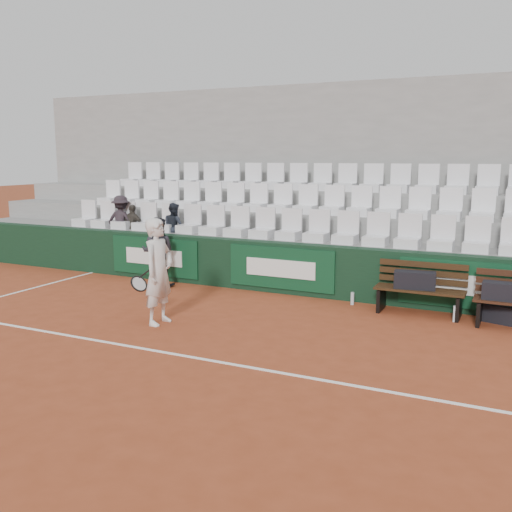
% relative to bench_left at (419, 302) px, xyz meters
% --- Properties ---
extents(ground, '(80.00, 80.00, 0.00)m').
position_rel_bench_left_xyz_m(ground, '(-2.52, -3.51, -0.23)').
color(ground, brown).
rests_on(ground, ground).
extents(court_baseline, '(18.00, 0.06, 0.01)m').
position_rel_bench_left_xyz_m(court_baseline, '(-2.52, -3.51, -0.22)').
color(court_baseline, white).
rests_on(court_baseline, ground).
extents(back_barrier, '(18.00, 0.34, 1.00)m').
position_rel_bench_left_xyz_m(back_barrier, '(-2.45, 0.48, 0.28)').
color(back_barrier, black).
rests_on(back_barrier, ground).
extents(grandstand_tier_front, '(18.00, 0.95, 1.00)m').
position_rel_bench_left_xyz_m(grandstand_tier_front, '(-2.52, 1.12, 0.28)').
color(grandstand_tier_front, gray).
rests_on(grandstand_tier_front, ground).
extents(grandstand_tier_mid, '(18.00, 0.95, 1.45)m').
position_rel_bench_left_xyz_m(grandstand_tier_mid, '(-2.52, 2.07, 0.50)').
color(grandstand_tier_mid, gray).
rests_on(grandstand_tier_mid, ground).
extents(grandstand_tier_back, '(18.00, 0.95, 1.90)m').
position_rel_bench_left_xyz_m(grandstand_tier_back, '(-2.52, 3.02, 0.72)').
color(grandstand_tier_back, gray).
rests_on(grandstand_tier_back, ground).
extents(grandstand_rear_wall, '(18.00, 0.30, 4.40)m').
position_rel_bench_left_xyz_m(grandstand_rear_wall, '(-2.52, 3.64, 1.98)').
color(grandstand_rear_wall, gray).
rests_on(grandstand_rear_wall, ground).
extents(seat_row_front, '(11.90, 0.44, 0.63)m').
position_rel_bench_left_xyz_m(seat_row_front, '(-2.52, 0.94, 1.09)').
color(seat_row_front, silver).
rests_on(seat_row_front, grandstand_tier_front).
extents(seat_row_mid, '(11.90, 0.44, 0.63)m').
position_rel_bench_left_xyz_m(seat_row_mid, '(-2.52, 1.89, 1.54)').
color(seat_row_mid, white).
rests_on(seat_row_mid, grandstand_tier_mid).
extents(seat_row_back, '(11.90, 0.44, 0.63)m').
position_rel_bench_left_xyz_m(seat_row_back, '(-2.52, 2.84, 1.99)').
color(seat_row_back, silver).
rests_on(seat_row_back, grandstand_tier_back).
extents(bench_left, '(1.50, 0.56, 0.45)m').
position_rel_bench_left_xyz_m(bench_left, '(0.00, 0.00, 0.00)').
color(bench_left, '#35200F').
rests_on(bench_left, ground).
extents(sports_bag_left, '(0.72, 0.39, 0.29)m').
position_rel_bench_left_xyz_m(sports_bag_left, '(-0.09, -0.01, 0.37)').
color(sports_bag_left, black).
rests_on(sports_bag_left, bench_left).
extents(sports_bag_right, '(0.60, 0.28, 0.28)m').
position_rel_bench_left_xyz_m(sports_bag_right, '(1.30, -0.21, 0.36)').
color(sports_bag_right, black).
rests_on(sports_bag_right, bench_right).
extents(sports_bag_ground, '(0.55, 0.42, 0.30)m').
position_rel_bench_left_xyz_m(sports_bag_ground, '(1.29, 0.08, -0.08)').
color(sports_bag_ground, black).
rests_on(sports_bag_ground, ground).
extents(water_bottle_near, '(0.07, 0.07, 0.23)m').
position_rel_bench_left_xyz_m(water_bottle_near, '(-1.21, 0.13, -0.11)').
color(water_bottle_near, '#AEBFC5').
rests_on(water_bottle_near, ground).
extents(water_bottle_far, '(0.07, 0.07, 0.27)m').
position_rel_bench_left_xyz_m(water_bottle_far, '(0.62, -0.20, -0.09)').
color(water_bottle_far, silver).
rests_on(water_bottle_far, ground).
extents(tennis_player, '(0.70, 0.63, 1.72)m').
position_rel_bench_left_xyz_m(tennis_player, '(-3.70, -2.36, 0.63)').
color(tennis_player, silver).
rests_on(tennis_player, ground).
extents(ball_kid, '(0.82, 0.71, 1.45)m').
position_rel_bench_left_xyz_m(ball_kid, '(-5.30, -0.13, 0.50)').
color(ball_kid, black).
rests_on(ball_kid, ground).
extents(spectator_a, '(0.86, 0.59, 1.22)m').
position_rel_bench_left_xyz_m(spectator_a, '(-7.12, 0.99, 1.39)').
color(spectator_a, black).
rests_on(spectator_a, grandstand_tier_front).
extents(spectator_b, '(0.61, 0.27, 1.02)m').
position_rel_bench_left_xyz_m(spectator_b, '(-6.78, 0.99, 1.29)').
color(spectator_b, '#36312B').
rests_on(spectator_b, grandstand_tier_front).
extents(spectator_c, '(0.66, 0.60, 1.10)m').
position_rel_bench_left_xyz_m(spectator_c, '(-5.63, 0.99, 1.33)').
color(spectator_c, black).
rests_on(spectator_c, grandstand_tier_front).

